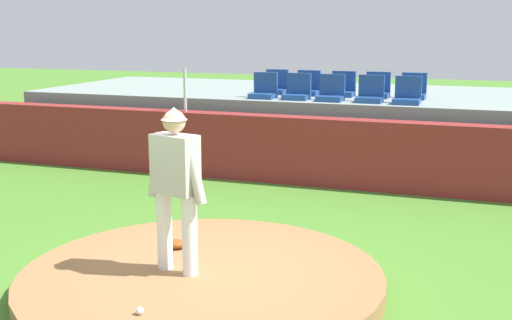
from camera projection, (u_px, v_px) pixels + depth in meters
The scene contains 18 objects.
ground_plane at pixel (202, 288), 7.22m from camera, with size 60.00×60.00×0.00m, color #487E29.
pitchers_mound at pixel (202, 280), 7.20m from camera, with size 3.99×3.99×0.19m, color olive.
pitcher at pixel (176, 178), 6.97m from camera, with size 0.79×0.38×1.81m.
baseball at pixel (140, 311), 6.10m from camera, with size 0.07×0.07×0.07m, color white.
fielding_glove at pixel (175, 244), 7.90m from camera, with size 0.30×0.20×0.11m, color brown.
brick_barrier at pixel (317, 151), 11.76m from camera, with size 15.00×0.40×1.22m, color maroon.
fence_post_left at pixel (185, 90), 12.41m from camera, with size 0.06×0.06×0.80m, color silver.
bleacher_platform at pixel (349, 125), 14.28m from camera, with size 13.46×4.48×1.41m, color gray.
stadium_chair_0 at pixel (264, 90), 12.99m from camera, with size 0.48×0.44×0.50m.
stadium_chair_1 at pixel (297, 91), 12.78m from camera, with size 0.48×0.44×0.50m.
stadium_chair_2 at pixel (331, 93), 12.52m from camera, with size 0.48×0.44×0.50m.
stadium_chair_3 at pixel (370, 94), 12.31m from camera, with size 0.48×0.44×0.50m.
stadium_chair_4 at pixel (407, 95), 12.04m from camera, with size 0.48×0.44×0.50m.
stadium_chair_5 at pixel (276, 86), 13.83m from camera, with size 0.48×0.44×0.50m.
stadium_chair_6 at pixel (308, 87), 13.57m from camera, with size 0.48×0.44×0.50m.
stadium_chair_7 at pixel (343, 88), 13.33m from camera, with size 0.48×0.44×0.50m.
stadium_chair_8 at pixel (377, 89), 13.11m from camera, with size 0.48×0.44×0.50m.
stadium_chair_9 at pixel (413, 91), 12.89m from camera, with size 0.48×0.44×0.50m.
Camera 1 is at (2.83, -6.19, 2.84)m, focal length 46.10 mm.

